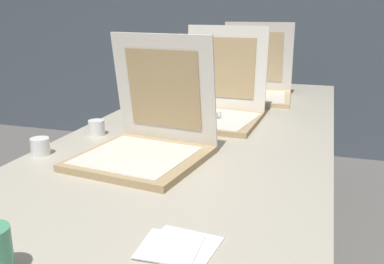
{
  "coord_description": "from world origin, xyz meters",
  "views": [
    {
      "loc": [
        0.45,
        -0.86,
        1.21
      ],
      "look_at": [
        0.02,
        0.5,
        0.79
      ],
      "focal_mm": 40.57,
      "sensor_mm": 36.0,
      "label": 1
    }
  ],
  "objects_px": {
    "cup_white_near_center": "(97,127)",
    "napkin_pile": "(176,247)",
    "pizza_box_back": "(255,88)",
    "pizza_box_front": "(146,142)",
    "table": "(202,144)",
    "cup_white_near_left": "(40,146)",
    "pizza_box_middle": "(216,107)",
    "cup_white_far": "(175,103)"
  },
  "relations": [
    {
      "from": "pizza_box_middle",
      "to": "cup_white_far",
      "type": "bearing_deg",
      "value": 149.48
    },
    {
      "from": "cup_white_near_left",
      "to": "table",
      "type": "bearing_deg",
      "value": 41.95
    },
    {
      "from": "pizza_box_back",
      "to": "cup_white_far",
      "type": "xyz_separation_m",
      "value": [
        -0.32,
        -0.35,
        -0.03
      ]
    },
    {
      "from": "pizza_box_front",
      "to": "cup_white_far",
      "type": "bearing_deg",
      "value": 110.09
    },
    {
      "from": "table",
      "to": "cup_white_near_left",
      "type": "xyz_separation_m",
      "value": [
        -0.44,
        -0.4,
        0.07
      ]
    },
    {
      "from": "cup_white_near_center",
      "to": "napkin_pile",
      "type": "xyz_separation_m",
      "value": [
        0.56,
        -0.67,
        -0.03
      ]
    },
    {
      "from": "pizza_box_middle",
      "to": "cup_white_near_center",
      "type": "xyz_separation_m",
      "value": [
        -0.38,
        -0.35,
        -0.03
      ]
    },
    {
      "from": "pizza_box_middle",
      "to": "cup_white_near_center",
      "type": "height_order",
      "value": "pizza_box_middle"
    },
    {
      "from": "pizza_box_front",
      "to": "cup_white_far",
      "type": "relative_size",
      "value": 6.78
    },
    {
      "from": "cup_white_near_left",
      "to": "napkin_pile",
      "type": "distance_m",
      "value": 0.75
    },
    {
      "from": "pizza_box_middle",
      "to": "cup_white_near_left",
      "type": "distance_m",
      "value": 0.76
    },
    {
      "from": "cup_white_near_center",
      "to": "cup_white_far",
      "type": "bearing_deg",
      "value": 74.94
    },
    {
      "from": "pizza_box_front",
      "to": "cup_white_near_center",
      "type": "xyz_separation_m",
      "value": [
        -0.29,
        0.19,
        -0.03
      ]
    },
    {
      "from": "napkin_pile",
      "to": "pizza_box_back",
      "type": "bearing_deg",
      "value": 93.75
    },
    {
      "from": "napkin_pile",
      "to": "pizza_box_middle",
      "type": "bearing_deg",
      "value": 100.08
    },
    {
      "from": "table",
      "to": "cup_white_near_left",
      "type": "distance_m",
      "value": 0.6
    },
    {
      "from": "pizza_box_front",
      "to": "cup_white_near_center",
      "type": "distance_m",
      "value": 0.35
    },
    {
      "from": "pizza_box_front",
      "to": "pizza_box_middle",
      "type": "distance_m",
      "value": 0.55
    },
    {
      "from": "pizza_box_middle",
      "to": "cup_white_far",
      "type": "xyz_separation_m",
      "value": [
        -0.24,
        0.16,
        -0.03
      ]
    },
    {
      "from": "cup_white_near_left",
      "to": "pizza_box_middle",
      "type": "bearing_deg",
      "value": 54.27
    },
    {
      "from": "napkin_pile",
      "to": "table",
      "type": "bearing_deg",
      "value": 102.72
    },
    {
      "from": "cup_white_far",
      "to": "cup_white_near_left",
      "type": "bearing_deg",
      "value": -104.41
    },
    {
      "from": "cup_white_far",
      "to": "napkin_pile",
      "type": "bearing_deg",
      "value": -70.18
    },
    {
      "from": "cup_white_near_center",
      "to": "cup_white_near_left",
      "type": "bearing_deg",
      "value": -103.16
    },
    {
      "from": "pizza_box_back",
      "to": "cup_white_near_left",
      "type": "distance_m",
      "value": 1.24
    },
    {
      "from": "cup_white_near_center",
      "to": "pizza_box_middle",
      "type": "bearing_deg",
      "value": 42.69
    },
    {
      "from": "napkin_pile",
      "to": "cup_white_near_left",
      "type": "bearing_deg",
      "value": 146.51
    },
    {
      "from": "pizza_box_middle",
      "to": "pizza_box_back",
      "type": "xyz_separation_m",
      "value": [
        0.08,
        0.51,
        -0.0
      ]
    },
    {
      "from": "pizza_box_front",
      "to": "napkin_pile",
      "type": "height_order",
      "value": "pizza_box_front"
    },
    {
      "from": "pizza_box_front",
      "to": "cup_white_near_left",
      "type": "xyz_separation_m",
      "value": [
        -0.35,
        -0.07,
        -0.03
      ]
    },
    {
      "from": "pizza_box_front",
      "to": "table",
      "type": "bearing_deg",
      "value": 82.14
    },
    {
      "from": "pizza_box_back",
      "to": "cup_white_near_center",
      "type": "distance_m",
      "value": 0.98
    },
    {
      "from": "pizza_box_middle",
      "to": "pizza_box_back",
      "type": "height_order",
      "value": "same"
    },
    {
      "from": "table",
      "to": "pizza_box_front",
      "type": "xyz_separation_m",
      "value": [
        -0.09,
        -0.33,
        0.1
      ]
    },
    {
      "from": "pizza_box_front",
      "to": "cup_white_near_center",
      "type": "bearing_deg",
      "value": 154.13
    },
    {
      "from": "cup_white_far",
      "to": "cup_white_near_center",
      "type": "relative_size",
      "value": 1.0
    },
    {
      "from": "pizza_box_middle",
      "to": "pizza_box_back",
      "type": "distance_m",
      "value": 0.52
    },
    {
      "from": "pizza_box_front",
      "to": "cup_white_near_center",
      "type": "relative_size",
      "value": 6.78
    },
    {
      "from": "pizza_box_back",
      "to": "table",
      "type": "bearing_deg",
      "value": -100.74
    },
    {
      "from": "table",
      "to": "pizza_box_front",
      "type": "distance_m",
      "value": 0.35
    },
    {
      "from": "pizza_box_front",
      "to": "napkin_pile",
      "type": "xyz_separation_m",
      "value": [
        0.27,
        -0.48,
        -0.05
      ]
    },
    {
      "from": "pizza_box_middle",
      "to": "cup_white_far",
      "type": "relative_size",
      "value": 6.75
    }
  ]
}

